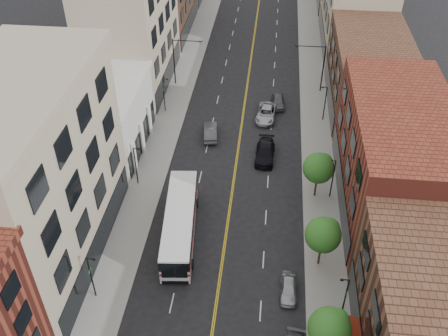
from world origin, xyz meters
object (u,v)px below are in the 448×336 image
(city_bus, at_px, (180,222))
(car_parked_far, at_px, (289,289))
(car_lane_b, at_px, (266,113))
(car_lane_c, at_px, (278,101))
(car_lane_behind, at_px, (210,132))
(car_lane_a, at_px, (265,152))

(city_bus, xyz_separation_m, car_parked_far, (11.06, -6.19, -1.30))
(car_parked_far, xyz_separation_m, car_lane_b, (-3.21, 29.54, 0.12))
(car_parked_far, height_order, car_lane_c, car_lane_c)
(car_lane_behind, relative_size, car_lane_a, 0.84)
(car_lane_c, bearing_deg, car_lane_behind, -138.92)
(car_parked_far, height_order, car_lane_b, car_lane_b)
(city_bus, relative_size, car_lane_behind, 2.79)
(car_lane_c, bearing_deg, city_bus, -113.56)
(car_lane_b, bearing_deg, car_lane_c, 70.60)
(car_lane_b, bearing_deg, car_parked_far, -78.98)
(city_bus, xyz_separation_m, car_lane_b, (7.85, 23.35, -1.18))
(city_bus, height_order, car_lane_c, city_bus)
(car_parked_far, height_order, car_lane_a, car_lane_a)
(car_parked_far, bearing_deg, car_lane_c, 93.06)
(car_lane_b, xyz_separation_m, car_lane_c, (1.56, 3.47, -0.03))
(car_lane_a, height_order, car_lane_b, car_lane_a)
(car_lane_behind, bearing_deg, car_parked_far, 105.11)
(city_bus, relative_size, car_lane_a, 2.35)
(car_lane_behind, bearing_deg, car_lane_a, 144.41)
(city_bus, bearing_deg, car_parked_far, -34.75)
(city_bus, distance_m, car_lane_behind, 18.14)
(city_bus, relative_size, car_lane_b, 2.39)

